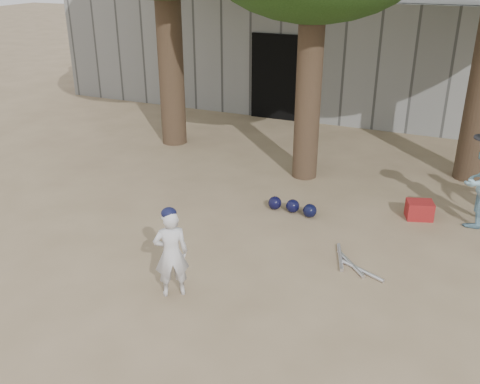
% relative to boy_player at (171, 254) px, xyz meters
% --- Properties ---
extents(ground, '(70.00, 70.00, 0.00)m').
position_rel_boy_player_xyz_m(ground, '(-0.25, 0.36, -0.60)').
color(ground, '#937C5E').
rests_on(ground, ground).
extents(boy_player, '(0.52, 0.49, 1.19)m').
position_rel_boy_player_xyz_m(boy_player, '(0.00, 0.00, 0.00)').
color(boy_player, silver).
rests_on(boy_player, ground).
extents(red_bag, '(0.50, 0.43, 0.30)m').
position_rel_boy_player_xyz_m(red_bag, '(2.65, 3.52, -0.45)').
color(red_bag, maroon).
rests_on(red_bag, ground).
extents(back_building, '(16.00, 5.24, 3.00)m').
position_rel_boy_player_xyz_m(back_building, '(-0.25, 10.69, 0.90)').
color(back_building, gray).
rests_on(back_building, ground).
extents(helmet_row, '(0.87, 0.29, 0.23)m').
position_rel_boy_player_xyz_m(helmet_row, '(0.66, 2.88, -0.48)').
color(helmet_row, black).
rests_on(helmet_row, ground).
extents(bat_pile, '(0.83, 0.77, 0.06)m').
position_rel_boy_player_xyz_m(bat_pile, '(1.95, 1.60, -0.57)').
color(bat_pile, silver).
rests_on(bat_pile, ground).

